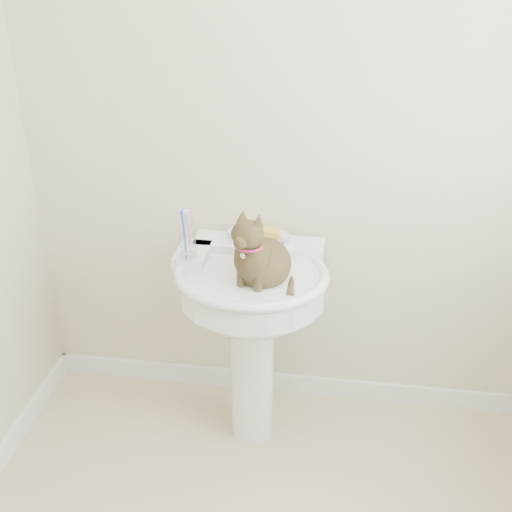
% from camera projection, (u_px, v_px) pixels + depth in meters
% --- Properties ---
extents(wall_back, '(2.20, 0.00, 2.50)m').
position_uv_depth(wall_back, '(302.00, 123.00, 2.36)').
color(wall_back, beige).
rests_on(wall_back, ground).
extents(baseboard_back, '(2.20, 0.02, 0.09)m').
position_uv_depth(baseboard_back, '(293.00, 383.00, 2.91)').
color(baseboard_back, white).
rests_on(baseboard_back, floor).
extents(pedestal_sink, '(0.59, 0.57, 0.81)m').
position_uv_depth(pedestal_sink, '(251.00, 304.00, 2.41)').
color(pedestal_sink, white).
rests_on(pedestal_sink, floor).
extents(faucet, '(0.28, 0.12, 0.14)m').
position_uv_depth(faucet, '(258.00, 236.00, 2.44)').
color(faucet, silver).
rests_on(faucet, pedestal_sink).
extents(soap_bar, '(0.10, 0.08, 0.03)m').
position_uv_depth(soap_bar, '(271.00, 233.00, 2.52)').
color(soap_bar, gold).
rests_on(soap_bar, pedestal_sink).
extents(toothbrush_cup, '(0.07, 0.07, 0.18)m').
position_uv_depth(toothbrush_cup, '(188.00, 245.00, 2.35)').
color(toothbrush_cup, silver).
rests_on(toothbrush_cup, pedestal_sink).
extents(cat, '(0.22, 0.27, 0.40)m').
position_uv_depth(cat, '(261.00, 260.00, 2.26)').
color(cat, '#4D3C1E').
rests_on(cat, pedestal_sink).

